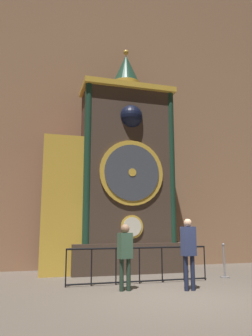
% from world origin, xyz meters
% --- Properties ---
extents(ground_plane, '(28.00, 28.00, 0.00)m').
position_xyz_m(ground_plane, '(0.00, 0.00, 0.00)').
color(ground_plane, brown).
extents(cathedral_back_wall, '(24.00, 0.32, 15.13)m').
position_xyz_m(cathedral_back_wall, '(-0.09, 5.68, 7.56)').
color(cathedral_back_wall, '#936B4C').
rests_on(cathedral_back_wall, ground_plane).
extents(clock_tower, '(4.98, 1.85, 8.39)m').
position_xyz_m(clock_tower, '(-0.43, 4.35, 3.32)').
color(clock_tower, '#423328').
rests_on(clock_tower, ground_plane).
extents(railing_fence, '(4.12, 0.05, 0.99)m').
position_xyz_m(railing_fence, '(-0.33, 2.00, 0.55)').
color(railing_fence, black).
rests_on(railing_fence, ground_plane).
extents(visitor_near, '(0.39, 0.30, 1.62)m').
position_xyz_m(visitor_near, '(-1.01, 1.10, 0.98)').
color(visitor_near, '#213427').
rests_on(visitor_near, ground_plane).
extents(visitor_far, '(0.37, 0.27, 1.76)m').
position_xyz_m(visitor_far, '(0.55, 0.70, 1.06)').
color(visitor_far, '#1B213A').
rests_on(visitor_far, ground_plane).
extents(stanchion_post, '(0.28, 0.28, 1.04)m').
position_xyz_m(stanchion_post, '(2.54, 2.26, 0.34)').
color(stanchion_post, gray).
rests_on(stanchion_post, ground_plane).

